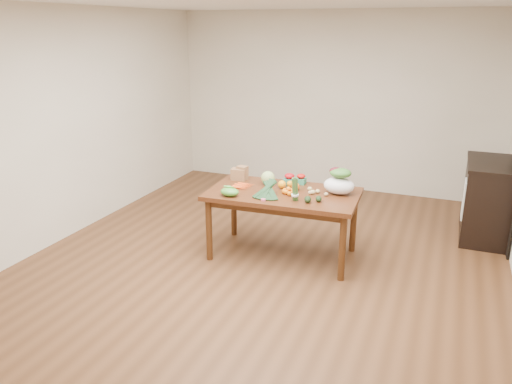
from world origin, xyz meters
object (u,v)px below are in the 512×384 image
at_px(cabinet, 486,200).
at_px(salad_bag, 339,182).
at_px(dining_table, 283,224).
at_px(mandarin_cluster, 288,190).
at_px(cabbage, 268,178).
at_px(asparagus_bundle, 295,189).
at_px(paper_bag, 239,173).
at_px(kale_bunch, 266,190).

height_order(cabinet, salad_bag, salad_bag).
bearing_deg(dining_table, mandarin_cluster, -29.14).
bearing_deg(cabbage, cabinet, 28.07).
distance_m(dining_table, mandarin_cluster, 0.42).
relative_size(cabbage, asparagus_bundle, 0.63).
height_order(cabinet, asparagus_bundle, asparagus_bundle).
distance_m(dining_table, paper_bag, 0.82).
height_order(cabinet, kale_bunch, cabinet).
xyz_separation_m(kale_bunch, asparagus_bundle, (0.31, 0.01, 0.05)).
bearing_deg(dining_table, kale_bunch, -115.44).
bearing_deg(cabbage, asparagus_bundle, -42.49).
bearing_deg(mandarin_cluster, kale_bunch, -129.39).
relative_size(paper_bag, cabbage, 1.44).
bearing_deg(cabbage, paper_bag, 171.25).
bearing_deg(paper_bag, salad_bag, -3.77).
bearing_deg(cabinet, salad_bag, -140.25).
distance_m(paper_bag, cabbage, 0.39).
bearing_deg(mandarin_cluster, asparagus_bundle, -55.65).
xyz_separation_m(mandarin_cluster, salad_bag, (0.50, 0.20, 0.09)).
relative_size(dining_table, kale_bunch, 4.04).
relative_size(cabinet, kale_bunch, 2.55).
bearing_deg(paper_bag, dining_table, -20.92).
bearing_deg(cabinet, asparagus_bundle, -138.67).
xyz_separation_m(dining_table, salad_bag, (0.57, 0.16, 0.50)).
bearing_deg(mandarin_cluster, salad_bag, 21.54).
bearing_deg(cabbage, kale_bunch, -71.40).
distance_m(paper_bag, kale_bunch, 0.72).
bearing_deg(salad_bag, asparagus_bundle, -132.83).
distance_m(cabinet, paper_bag, 3.00).
height_order(mandarin_cluster, kale_bunch, kale_bunch).
height_order(cabbage, mandarin_cluster, cabbage).
bearing_deg(paper_bag, kale_bunch, -42.65).
height_order(paper_bag, mandarin_cluster, paper_bag).
xyz_separation_m(paper_bag, cabbage, (0.39, -0.06, -0.00)).
height_order(cabbage, asparagus_bundle, asparagus_bundle).
relative_size(mandarin_cluster, asparagus_bundle, 0.72).
relative_size(cabbage, salad_bag, 0.48).
height_order(cabbage, kale_bunch, kale_bunch).
bearing_deg(cabbage, mandarin_cluster, -34.39).
height_order(cabinet, cabbage, cabinet).
xyz_separation_m(kale_bunch, salad_bag, (0.67, 0.41, 0.05)).
xyz_separation_m(paper_bag, mandarin_cluster, (0.70, -0.28, -0.04)).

